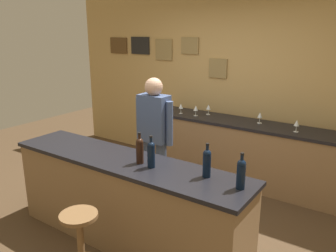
% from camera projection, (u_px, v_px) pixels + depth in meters
% --- Properties ---
extents(ground_plane, '(10.00, 10.00, 0.00)m').
position_uv_depth(ground_plane, '(150.00, 223.00, 3.96)').
color(ground_plane, '#4C3823').
extents(back_wall, '(6.00, 0.09, 2.80)m').
position_uv_depth(back_wall, '(230.00, 80.00, 5.19)').
color(back_wall, tan).
rests_on(back_wall, ground_plane).
extents(bar_counter, '(2.66, 0.60, 0.92)m').
position_uv_depth(bar_counter, '(126.00, 201.00, 3.52)').
color(bar_counter, olive).
rests_on(bar_counter, ground_plane).
extents(side_counter, '(2.77, 0.56, 0.90)m').
position_uv_depth(side_counter, '(242.00, 152.00, 4.93)').
color(side_counter, olive).
rests_on(side_counter, ground_plane).
extents(bartender, '(0.52, 0.21, 1.62)m').
position_uv_depth(bartender, '(154.00, 135.00, 4.11)').
color(bartender, '#384766').
rests_on(bartender, ground_plane).
extents(bar_stool, '(0.32, 0.32, 0.68)m').
position_uv_depth(bar_stool, '(80.00, 237.00, 2.92)').
color(bar_stool, brown).
rests_on(bar_stool, ground_plane).
extents(wine_bottle_a, '(0.07, 0.07, 0.31)m').
position_uv_depth(wine_bottle_a, '(140.00, 150.00, 3.26)').
color(wine_bottle_a, black).
rests_on(wine_bottle_a, bar_counter).
extents(wine_bottle_b, '(0.07, 0.07, 0.31)m').
position_uv_depth(wine_bottle_b, '(151.00, 153.00, 3.16)').
color(wine_bottle_b, black).
rests_on(wine_bottle_b, bar_counter).
extents(wine_bottle_c, '(0.07, 0.07, 0.31)m').
position_uv_depth(wine_bottle_c, '(207.00, 162.00, 2.96)').
color(wine_bottle_c, black).
rests_on(wine_bottle_c, bar_counter).
extents(wine_bottle_d, '(0.07, 0.07, 0.31)m').
position_uv_depth(wine_bottle_d, '(241.00, 173.00, 2.74)').
color(wine_bottle_d, black).
rests_on(wine_bottle_d, bar_counter).
extents(wine_glass_a, '(0.07, 0.07, 0.16)m').
position_uv_depth(wine_glass_a, '(181.00, 106.00, 5.25)').
color(wine_glass_a, silver).
rests_on(wine_glass_a, side_counter).
extents(wine_glass_b, '(0.07, 0.07, 0.16)m').
position_uv_depth(wine_glass_b, '(196.00, 109.00, 5.11)').
color(wine_glass_b, silver).
rests_on(wine_glass_b, side_counter).
extents(wine_glass_c, '(0.07, 0.07, 0.16)m').
position_uv_depth(wine_glass_c, '(208.00, 107.00, 5.18)').
color(wine_glass_c, silver).
rests_on(wine_glass_c, side_counter).
extents(wine_glass_d, '(0.07, 0.07, 0.16)m').
position_uv_depth(wine_glass_d, '(260.00, 115.00, 4.71)').
color(wine_glass_d, silver).
rests_on(wine_glass_d, side_counter).
extents(wine_glass_e, '(0.07, 0.07, 0.16)m').
position_uv_depth(wine_glass_e, '(297.00, 123.00, 4.32)').
color(wine_glass_e, silver).
rests_on(wine_glass_e, side_counter).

